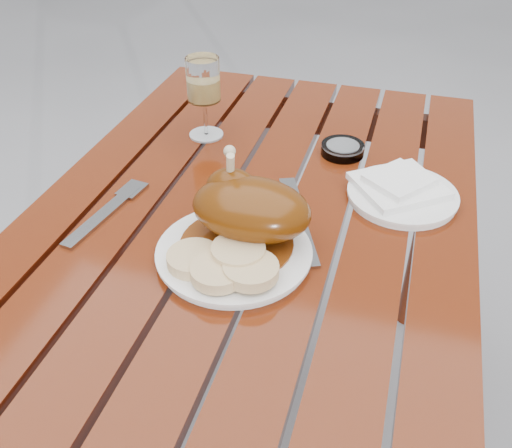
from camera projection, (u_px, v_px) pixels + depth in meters
The scene contains 11 objects.
ground at pixel (255, 436), 1.51m from camera, with size 60.00×60.00×0.00m, color slate.
table at pixel (255, 339), 1.29m from camera, with size 0.80×1.20×0.75m, color maroon.
dinner_plate at pixel (234, 253), 0.94m from camera, with size 0.26×0.26×0.02m, color white.
roast_duck at pixel (248, 208), 0.93m from camera, with size 0.21×0.19×0.14m.
bread_dumplings at pixel (225, 263), 0.88m from camera, with size 0.18×0.13×0.03m.
wine_glass at pixel (204, 98), 1.23m from camera, with size 0.08×0.08×0.18m, color #DCB764.
side_plate at pixel (402, 196), 1.07m from camera, with size 0.21×0.21×0.02m, color white.
napkin at pixel (398, 186), 1.07m from camera, with size 0.15×0.14×0.01m, color white.
ashtray at pixel (343, 149), 1.21m from camera, with size 0.09×0.09×0.02m, color #B2B7BC.
fork at pixel (103, 215), 1.03m from camera, with size 0.03×0.21×0.01m, color gray.
knife at pixel (301, 225), 1.01m from camera, with size 0.02×0.23×0.01m, color gray.
Camera 1 is at (0.25, -0.85, 1.35)m, focal length 40.00 mm.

